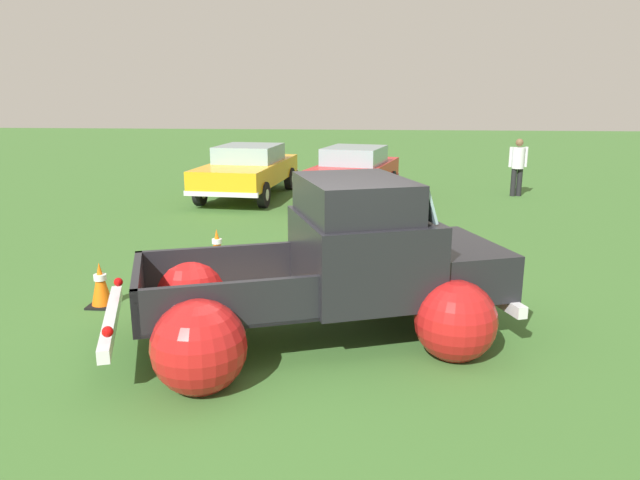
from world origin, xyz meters
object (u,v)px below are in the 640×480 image
at_px(show_car_0, 248,169).
at_px(lane_cone_0, 217,247).
at_px(show_car_1, 353,172).
at_px(vintage_pickup_truck, 341,275).
at_px(lane_cone_1, 101,285).
at_px(spectator_0, 518,164).

height_order(show_car_0, lane_cone_0, show_car_0).
height_order(show_car_1, lane_cone_0, show_car_1).
xyz_separation_m(vintage_pickup_truck, lane_cone_1, (-3.34, 0.70, -0.45)).
distance_m(vintage_pickup_truck, show_car_0, 10.05).
bearing_deg(vintage_pickup_truck, lane_cone_1, 148.42).
relative_size(show_car_0, spectator_0, 2.95).
bearing_deg(show_car_1, vintage_pickup_truck, 14.17).
bearing_deg(spectator_0, show_car_0, -92.39).
bearing_deg(lane_cone_0, spectator_0, 48.29).
bearing_deg(show_car_1, lane_cone_1, -7.14).
distance_m(show_car_0, lane_cone_1, 8.88).
distance_m(vintage_pickup_truck, lane_cone_1, 3.44).
bearing_deg(lane_cone_1, lane_cone_0, 62.84).
xyz_separation_m(lane_cone_0, lane_cone_1, (-1.08, -2.11, 0.00)).
xyz_separation_m(show_car_0, show_car_1, (2.95, -0.28, -0.01)).
relative_size(vintage_pickup_truck, show_car_1, 1.08).
relative_size(vintage_pickup_truck, lane_cone_1, 7.93).
distance_m(lane_cone_0, lane_cone_1, 2.37).
relative_size(show_car_1, lane_cone_1, 7.34).
distance_m(spectator_0, lane_cone_0, 10.08).
distance_m(spectator_0, lane_cone_1, 12.38).
bearing_deg(show_car_0, vintage_pickup_truck, 23.36).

